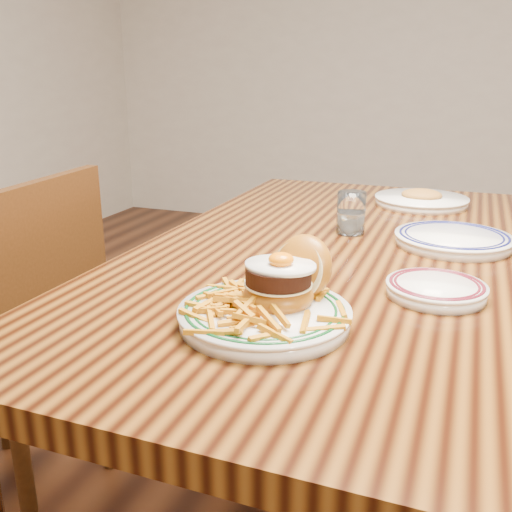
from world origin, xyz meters
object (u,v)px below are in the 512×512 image
at_px(table, 329,281).
at_px(main_plate, 271,300).
at_px(side_plate, 436,288).
at_px(chair_left, 21,342).

height_order(table, main_plate, main_plate).
height_order(main_plate, side_plate, main_plate).
bearing_deg(side_plate, main_plate, -151.96).
height_order(table, side_plate, side_plate).
height_order(chair_left, side_plate, chair_left).
relative_size(table, main_plate, 5.36).
xyz_separation_m(table, main_plate, (0.01, -0.45, 0.13)).
relative_size(chair_left, main_plate, 3.05).
bearing_deg(main_plate, side_plate, 60.80).
relative_size(table, side_plate, 8.92).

